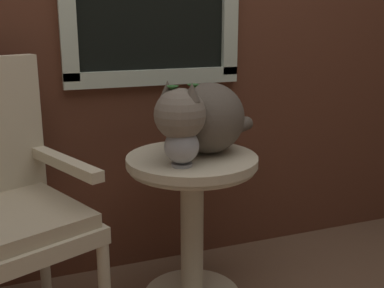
# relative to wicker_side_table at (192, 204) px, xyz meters

# --- Properties ---
(wicker_side_table) EXTENTS (0.52, 0.52, 0.64)m
(wicker_side_table) POSITION_rel_wicker_side_table_xyz_m (0.00, 0.00, 0.00)
(wicker_side_table) COLOR beige
(wicker_side_table) RESTS_ON ground_plane
(cat) EXTENTS (0.56, 0.45, 0.31)m
(cat) POSITION_rel_wicker_side_table_xyz_m (0.05, 0.01, 0.36)
(cat) COLOR brown
(cat) RESTS_ON wicker_side_table
(pewter_vase_with_ivy) EXTENTS (0.13, 0.13, 0.30)m
(pewter_vase_with_ivy) POSITION_rel_wicker_side_table_xyz_m (-0.08, -0.11, 0.30)
(pewter_vase_with_ivy) COLOR #99999E
(pewter_vase_with_ivy) RESTS_ON wicker_side_table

